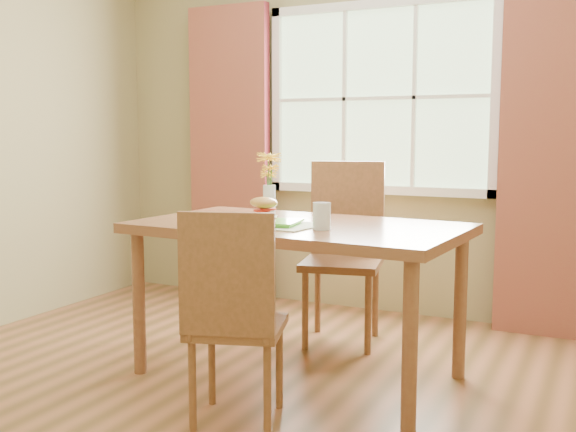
% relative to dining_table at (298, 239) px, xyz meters
% --- Properties ---
extents(room, '(4.24, 3.84, 2.74)m').
position_rel_dining_table_xyz_m(room, '(-0.05, -0.46, 0.63)').
color(room, brown).
rests_on(room, ground).
extents(window, '(1.62, 0.06, 1.32)m').
position_rel_dining_table_xyz_m(window, '(-0.05, 1.42, 0.78)').
color(window, '#A7CA99').
rests_on(window, room).
extents(curtain_left, '(0.65, 0.08, 2.20)m').
position_rel_dining_table_xyz_m(curtain_left, '(-1.20, 1.32, 0.38)').
color(curtain_left, maroon).
rests_on(curtain_left, room).
extents(curtain_right, '(0.65, 0.08, 2.20)m').
position_rel_dining_table_xyz_m(curtain_right, '(1.10, 1.32, 0.38)').
color(curtain_right, maroon).
rests_on(curtain_right, room).
extents(dining_table, '(1.70, 1.03, 0.80)m').
position_rel_dining_table_xyz_m(dining_table, '(0.00, 0.00, 0.00)').
color(dining_table, brown).
rests_on(dining_table, room).
extents(chair_near, '(0.49, 0.49, 0.95)m').
position_rel_dining_table_xyz_m(chair_near, '(0.02, -0.70, -0.20)').
color(chair_near, brown).
rests_on(chair_near, room).
extents(chair_far, '(0.54, 0.54, 1.09)m').
position_rel_dining_table_xyz_m(chair_far, '(-0.02, 0.71, -0.12)').
color(chair_far, brown).
rests_on(chair_far, room).
extents(placemat, '(0.49, 0.38, 0.01)m').
position_rel_dining_table_xyz_m(placemat, '(-0.08, -0.11, 0.09)').
color(placemat, beige).
rests_on(placemat, dining_table).
extents(plate, '(0.26, 0.26, 0.01)m').
position_rel_dining_table_xyz_m(plate, '(-0.06, -0.14, 0.09)').
color(plate, '#5ACE33').
rests_on(plate, placemat).
extents(croissant_sandwich, '(0.19, 0.16, 0.12)m').
position_rel_dining_table_xyz_m(croissant_sandwich, '(-0.12, -0.14, 0.16)').
color(croissant_sandwich, '#DD974B').
rests_on(croissant_sandwich, plate).
extents(water_glass, '(0.09, 0.09, 0.13)m').
position_rel_dining_table_xyz_m(water_glass, '(0.20, -0.15, 0.14)').
color(water_glass, silver).
rests_on(water_glass, dining_table).
extents(flower_vase, '(0.14, 0.14, 0.35)m').
position_rel_dining_table_xyz_m(flower_vase, '(-0.27, 0.21, 0.30)').
color(flower_vase, silver).
rests_on(flower_vase, dining_table).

